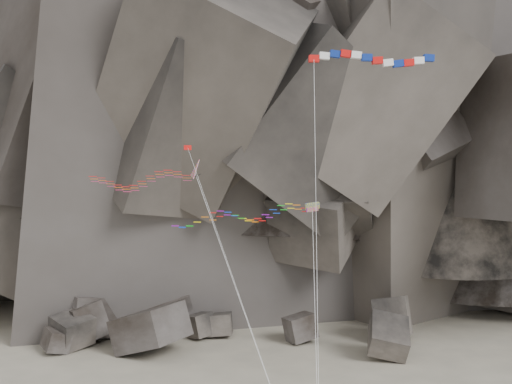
# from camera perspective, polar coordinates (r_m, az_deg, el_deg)

# --- Properties ---
(headland) EXTENTS (110.00, 70.00, 84.00)m
(headland) POSITION_cam_1_polar(r_m,az_deg,el_deg) (120.98, 1.66, 11.12)
(headland) COLOR #554D45
(headland) RESTS_ON ground
(boulder_field) EXTENTS (49.53, 19.60, 7.50)m
(boulder_field) POSITION_cam_1_polar(r_m,az_deg,el_deg) (88.30, -7.22, -11.75)
(boulder_field) COLOR #47423F
(boulder_field) RESTS_ON ground
(delta_kite) EXTENTS (19.71, 14.10, 23.06)m
(delta_kite) POSITION_cam_1_polar(r_m,az_deg,el_deg) (54.11, -10.64, 1.09)
(delta_kite) COLOR red
(delta_kite) RESTS_ON ground
(banner_kite) EXTENTS (9.69, 12.15, 31.27)m
(banner_kite) POSITION_cam_1_polar(r_m,az_deg,el_deg) (50.76, 10.20, 11.40)
(banner_kite) COLOR red
(banner_kite) RESTS_ON ground
(parafoil_kite) EXTENTS (12.34, 12.55, 19.56)m
(parafoil_kite) POSITION_cam_1_polar(r_m,az_deg,el_deg) (51.40, -1.69, -2.12)
(parafoil_kite) COLOR #C7CE0B
(parafoil_kite) RESTS_ON ground
(pennant_kite) EXTENTS (10.45, 10.96, 24.01)m
(pennant_kite) POSITION_cam_1_polar(r_m,az_deg,el_deg) (47.79, -3.85, -2.61)
(pennant_kite) COLOR red
(pennant_kite) RESTS_ON ground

